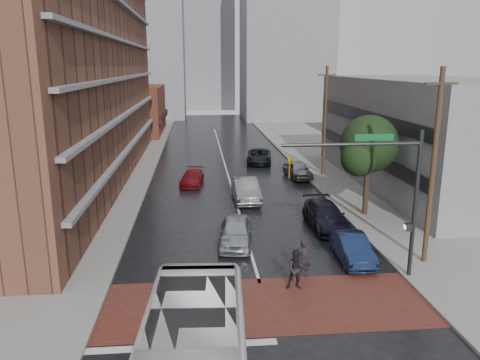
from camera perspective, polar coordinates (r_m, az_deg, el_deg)
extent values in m
plane|color=black|center=(20.47, 3.39, -15.59)|extent=(160.00, 160.00, 0.00)
cube|color=brown|center=(20.89, 3.18, -14.89)|extent=(14.00, 5.00, 0.02)
cube|color=gray|center=(44.62, -16.38, 0.35)|extent=(9.00, 90.00, 0.15)
cube|color=gray|center=(46.04, 12.96, 0.97)|extent=(9.00, 90.00, 0.15)
cube|color=brown|center=(43.27, -21.36, 18.18)|extent=(10.00, 44.00, 28.00)
cube|color=brown|center=(72.50, -12.68, 8.32)|extent=(8.00, 16.00, 7.00)
cube|color=gray|center=(42.63, 21.80, 5.37)|extent=(11.00, 26.00, 9.00)
cube|color=gray|center=(96.45, -12.49, 17.06)|extent=(18.00, 16.00, 32.00)
cube|color=gray|center=(91.52, 5.63, 18.75)|extent=(16.00, 14.00, 36.00)
cube|color=gray|center=(112.66, -3.98, 14.79)|extent=(12.00, 10.00, 24.00)
cylinder|color=#332319|center=(32.70, 15.12, -0.90)|extent=(0.36, 0.36, 4.00)
sphere|color=black|center=(32.09, 15.46, 4.29)|extent=(3.80, 3.80, 3.80)
sphere|color=black|center=(31.18, 14.32, 2.60)|extent=(2.40, 2.40, 2.40)
sphere|color=black|center=(33.21, 16.21, 3.49)|extent=(2.60, 2.60, 2.60)
cylinder|color=#2D2D33|center=(23.41, 20.56, -3.06)|extent=(0.20, 0.20, 7.20)
cylinder|color=#2D2D33|center=(21.54, 13.52, 4.25)|extent=(6.40, 0.16, 0.16)
imported|color=gold|center=(21.00, 6.10, 1.54)|extent=(0.20, 0.16, 1.00)
cube|color=#0C5926|center=(21.83, 16.06, 5.01)|extent=(1.80, 0.05, 0.30)
cube|color=#2D2D33|center=(23.60, 19.80, -5.41)|extent=(0.30, 0.30, 0.35)
cylinder|color=#473321|center=(25.04, 22.46, 1.15)|extent=(0.26, 0.26, 10.00)
cube|color=#473321|center=(24.54, 23.37, 10.76)|extent=(1.60, 0.12, 0.12)
cylinder|color=#473321|center=(43.49, 10.31, 6.95)|extent=(0.26, 0.26, 10.00)
cube|color=#473321|center=(43.21, 10.55, 12.48)|extent=(1.60, 0.12, 0.12)
imported|color=black|center=(23.08, 7.82, -9.50)|extent=(0.72, 0.49, 1.91)
imported|color=black|center=(21.90, 6.92, -10.80)|extent=(0.99, 0.81, 1.91)
imported|color=#B1B5B9|center=(26.88, -0.55, -6.33)|extent=(2.39, 4.77, 1.56)
imported|color=#9A9EA1|center=(35.39, 0.71, -1.23)|extent=(1.92, 5.18, 1.69)
imported|color=maroon|center=(40.45, -5.85, 0.28)|extent=(2.33, 4.44, 1.23)
imported|color=black|center=(49.15, 2.34, 2.91)|extent=(3.25, 5.67, 1.49)
imported|color=#121F41|center=(25.50, 13.54, -8.07)|extent=(1.62, 4.29, 1.40)
imported|color=black|center=(30.21, 10.38, -4.29)|extent=(2.16, 5.29, 1.53)
imported|color=#929599|center=(43.09, 7.05, 1.28)|extent=(2.34, 4.65, 1.52)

